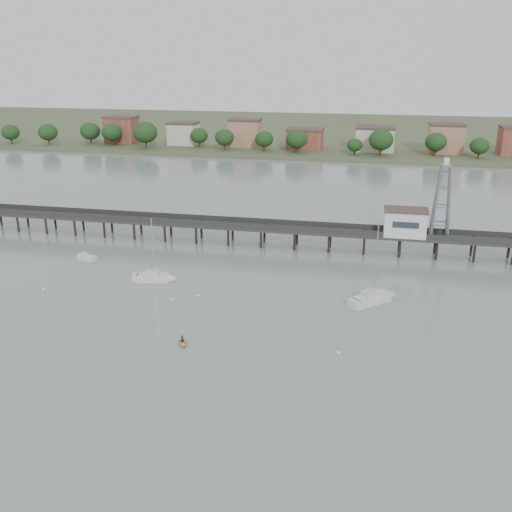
{
  "coord_description": "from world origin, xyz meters",
  "views": [
    {
      "loc": [
        18.15,
        -51.2,
        37.89
      ],
      "look_at": [
        -1.18,
        42.0,
        4.0
      ],
      "focal_mm": 40.0,
      "sensor_mm": 36.0,
      "label": 1
    }
  ],
  "objects_px": {
    "sailboat_b": "(159,278)",
    "white_tender": "(86,257)",
    "yellow_dinghy": "(183,345)",
    "pier": "(279,229)",
    "sailboat_c": "(378,297)",
    "lattice_tower": "(442,202)"
  },
  "relations": [
    {
      "from": "sailboat_b",
      "to": "white_tender",
      "type": "relative_size",
      "value": 3.03
    },
    {
      "from": "sailboat_b",
      "to": "yellow_dinghy",
      "type": "xyz_separation_m",
      "value": [
        11.63,
        -21.45,
        -0.65
      ]
    },
    {
      "from": "sailboat_c",
      "to": "yellow_dinghy",
      "type": "bearing_deg",
      "value": 173.5
    },
    {
      "from": "pier",
      "to": "sailboat_c",
      "type": "xyz_separation_m",
      "value": [
        20.29,
        -24.18,
        -3.16
      ]
    },
    {
      "from": "yellow_dinghy",
      "to": "sailboat_c",
      "type": "bearing_deg",
      "value": 9.38
    },
    {
      "from": "sailboat_b",
      "to": "sailboat_c",
      "type": "bearing_deg",
      "value": -11.81
    },
    {
      "from": "pier",
      "to": "yellow_dinghy",
      "type": "height_order",
      "value": "pier"
    },
    {
      "from": "sailboat_b",
      "to": "sailboat_c",
      "type": "height_order",
      "value": "sailboat_c"
    },
    {
      "from": "white_tender",
      "to": "yellow_dinghy",
      "type": "xyz_separation_m",
      "value": [
        29.46,
        -29.06,
        -0.45
      ]
    },
    {
      "from": "pier",
      "to": "lattice_tower",
      "type": "distance_m",
      "value": 32.34
    },
    {
      "from": "sailboat_c",
      "to": "sailboat_b",
      "type": "bearing_deg",
      "value": 134.09
    },
    {
      "from": "lattice_tower",
      "to": "sailboat_b",
      "type": "bearing_deg",
      "value": -154.52
    },
    {
      "from": "lattice_tower",
      "to": "sailboat_c",
      "type": "bearing_deg",
      "value": -114.87
    },
    {
      "from": "pier",
      "to": "white_tender",
      "type": "xyz_separation_m",
      "value": [
        -35.41,
        -15.78,
        -3.35
      ]
    },
    {
      "from": "sailboat_c",
      "to": "yellow_dinghy",
      "type": "relative_size",
      "value": 6.05
    },
    {
      "from": "pier",
      "to": "white_tender",
      "type": "bearing_deg",
      "value": -155.98
    },
    {
      "from": "white_tender",
      "to": "yellow_dinghy",
      "type": "bearing_deg",
      "value": -30.42
    },
    {
      "from": "sailboat_b",
      "to": "yellow_dinghy",
      "type": "height_order",
      "value": "sailboat_b"
    },
    {
      "from": "pier",
      "to": "sailboat_c",
      "type": "distance_m",
      "value": 31.72
    },
    {
      "from": "lattice_tower",
      "to": "sailboat_c",
      "type": "relative_size",
      "value": 1.07
    },
    {
      "from": "sailboat_c",
      "to": "white_tender",
      "type": "bearing_deg",
      "value": 126.7
    },
    {
      "from": "pier",
      "to": "yellow_dinghy",
      "type": "distance_m",
      "value": 45.39
    }
  ]
}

